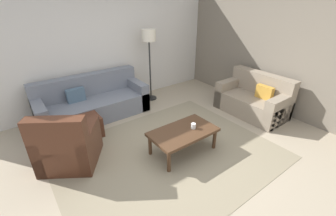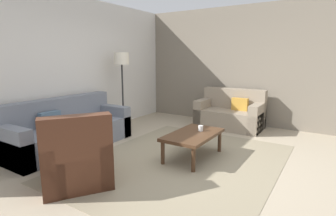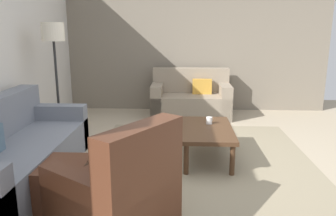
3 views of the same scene
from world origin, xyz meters
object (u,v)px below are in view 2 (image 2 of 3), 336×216
(lamp_standing, at_px, (122,66))
(armchair_leather, at_px, (77,162))
(coffee_table, at_px, (193,136))
(cup, at_px, (201,128))
(ottoman, at_px, (72,150))
(couch_main, at_px, (67,131))
(couch_loveseat, at_px, (231,114))

(lamp_standing, bearing_deg, armchair_leather, -150.15)
(coffee_table, relative_size, cup, 12.16)
(ottoman, bearing_deg, couch_main, 58.57)
(couch_loveseat, bearing_deg, coffee_table, -176.00)
(coffee_table, relative_size, lamp_standing, 0.64)
(ottoman, height_order, lamp_standing, lamp_standing)
(couch_main, height_order, couch_loveseat, same)
(couch_loveseat, height_order, lamp_standing, lamp_standing)
(armchair_leather, relative_size, cup, 12.27)
(couch_main, xyz_separation_m, couch_loveseat, (2.96, -2.02, 0.01))
(armchair_leather, distance_m, ottoman, 0.83)
(couch_main, bearing_deg, armchair_leather, -122.57)
(lamp_standing, bearing_deg, coffee_table, -109.17)
(ottoman, relative_size, lamp_standing, 0.33)
(couch_main, bearing_deg, couch_loveseat, -34.28)
(ottoman, bearing_deg, cup, -48.35)
(coffee_table, bearing_deg, couch_main, 109.14)
(couch_main, height_order, coffee_table, couch_main)
(ottoman, distance_m, cup, 2.06)
(couch_main, bearing_deg, lamp_standing, -0.30)
(coffee_table, bearing_deg, ottoman, 128.37)
(couch_main, bearing_deg, cup, -67.08)
(couch_loveseat, height_order, coffee_table, couch_loveseat)
(ottoman, bearing_deg, lamp_standing, 19.45)
(couch_main, relative_size, armchair_leather, 2.03)
(couch_main, distance_m, ottoman, 0.81)
(couch_loveseat, xyz_separation_m, ottoman, (-3.38, 1.33, -0.10))
(couch_main, distance_m, coffee_table, 2.30)
(couch_loveseat, xyz_separation_m, cup, (-2.02, -0.20, 0.15))
(armchair_leather, bearing_deg, cup, -24.74)
(coffee_table, height_order, lamp_standing, lamp_standing)
(armchair_leather, distance_m, lamp_standing, 2.96)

